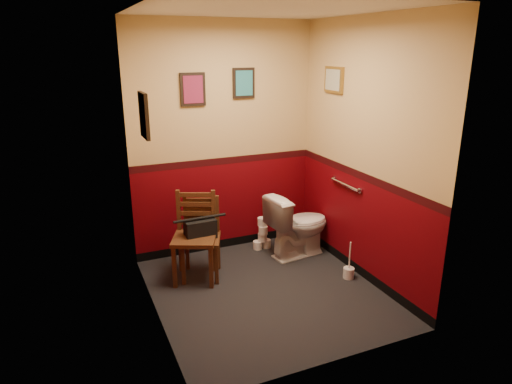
% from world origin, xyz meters
% --- Properties ---
extents(floor, '(2.20, 2.40, 0.00)m').
position_xyz_m(floor, '(0.00, 0.00, 0.00)').
color(floor, black).
rests_on(floor, ground).
extents(ceiling, '(2.20, 2.40, 0.00)m').
position_xyz_m(ceiling, '(0.00, 0.00, 2.70)').
color(ceiling, silver).
rests_on(ceiling, ground).
extents(wall_back, '(2.20, 0.00, 2.70)m').
position_xyz_m(wall_back, '(0.00, 1.20, 1.35)').
color(wall_back, '#510208').
rests_on(wall_back, ground).
extents(wall_front, '(2.20, 0.00, 2.70)m').
position_xyz_m(wall_front, '(0.00, -1.20, 1.35)').
color(wall_front, '#510208').
rests_on(wall_front, ground).
extents(wall_left, '(0.00, 2.40, 2.70)m').
position_xyz_m(wall_left, '(-1.10, 0.00, 1.35)').
color(wall_left, '#510208').
rests_on(wall_left, ground).
extents(wall_right, '(0.00, 2.40, 2.70)m').
position_xyz_m(wall_right, '(1.10, 0.00, 1.35)').
color(wall_right, '#510208').
rests_on(wall_right, ground).
extents(grab_bar, '(0.05, 0.56, 0.06)m').
position_xyz_m(grab_bar, '(1.07, 0.25, 0.95)').
color(grab_bar, silver).
rests_on(grab_bar, wall_right).
extents(framed_print_back_a, '(0.28, 0.04, 0.36)m').
position_xyz_m(framed_print_back_a, '(-0.35, 1.18, 1.95)').
color(framed_print_back_a, black).
rests_on(framed_print_back_a, wall_back).
extents(framed_print_back_b, '(0.26, 0.04, 0.34)m').
position_xyz_m(framed_print_back_b, '(0.25, 1.18, 2.00)').
color(framed_print_back_b, black).
rests_on(framed_print_back_b, wall_back).
extents(framed_print_left, '(0.04, 0.30, 0.38)m').
position_xyz_m(framed_print_left, '(-1.08, 0.10, 1.85)').
color(framed_print_left, black).
rests_on(framed_print_left, wall_left).
extents(framed_print_right, '(0.04, 0.34, 0.28)m').
position_xyz_m(framed_print_right, '(1.08, 0.60, 2.05)').
color(framed_print_right, olive).
rests_on(framed_print_right, wall_right).
extents(toilet, '(0.82, 0.52, 0.76)m').
position_xyz_m(toilet, '(0.72, 0.65, 0.38)').
color(toilet, white).
rests_on(toilet, floor).
extents(toilet_brush, '(0.12, 0.12, 0.42)m').
position_xyz_m(toilet_brush, '(0.95, -0.09, 0.07)').
color(toilet_brush, silver).
rests_on(toilet_brush, floor).
extents(chair_left, '(0.58, 0.58, 0.94)m').
position_xyz_m(chair_left, '(-0.56, 0.59, 0.47)').
color(chair_left, '#522E18').
rests_on(chair_left, floor).
extents(chair_right, '(0.53, 0.53, 0.87)m').
position_xyz_m(chair_right, '(-0.49, 0.62, 0.43)').
color(chair_right, '#522E18').
rests_on(chair_right, floor).
extents(handbag, '(0.33, 0.17, 0.24)m').
position_xyz_m(handbag, '(-0.50, 0.58, 0.56)').
color(handbag, black).
rests_on(handbag, chair_right).
extents(tp_stack, '(0.23, 0.14, 0.40)m').
position_xyz_m(tp_stack, '(0.40, 0.98, 0.17)').
color(tp_stack, silver).
rests_on(tp_stack, floor).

